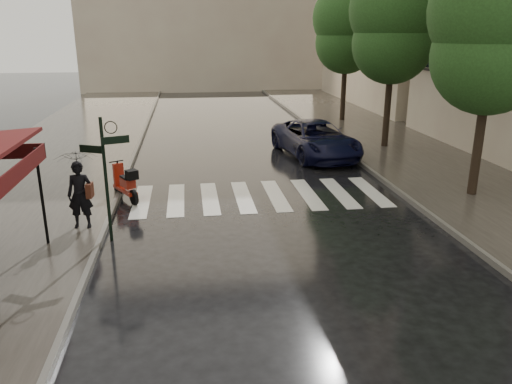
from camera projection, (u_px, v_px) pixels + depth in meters
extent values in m
plane|color=black|center=(154.00, 297.00, 9.81)|extent=(120.00, 120.00, 0.00)
cube|color=#38332D|center=(59.00, 157.00, 20.53)|extent=(6.00, 60.00, 0.12)
cube|color=#38332D|center=(400.00, 147.00, 22.45)|extent=(5.50, 60.00, 0.12)
cube|color=#595651|center=(135.00, 155.00, 20.92)|extent=(0.12, 60.00, 0.16)
cube|color=#595651|center=(340.00, 148.00, 22.08)|extent=(0.12, 60.00, 0.16)
cube|color=silver|center=(142.00, 201.00, 15.38)|extent=(0.50, 3.20, 0.01)
cube|color=silver|center=(176.00, 199.00, 15.52)|extent=(0.50, 3.20, 0.01)
cube|color=silver|center=(210.00, 198.00, 15.65)|extent=(0.50, 3.20, 0.01)
cube|color=silver|center=(243.00, 197.00, 15.79)|extent=(0.50, 3.20, 0.01)
cube|color=silver|center=(276.00, 195.00, 15.93)|extent=(0.50, 3.20, 0.01)
cube|color=silver|center=(308.00, 194.00, 16.06)|extent=(0.50, 3.20, 0.01)
cube|color=silver|center=(339.00, 192.00, 16.20)|extent=(0.50, 3.20, 0.01)
cube|color=silver|center=(370.00, 191.00, 16.34)|extent=(0.50, 3.20, 0.01)
cylinder|color=black|center=(42.00, 197.00, 11.67)|extent=(0.07, 0.07, 2.35)
cylinder|color=black|center=(106.00, 181.00, 12.01)|extent=(0.08, 0.08, 3.10)
cube|color=black|center=(115.00, 140.00, 11.75)|extent=(0.62, 0.26, 0.18)
cube|color=black|center=(91.00, 149.00, 11.73)|extent=(0.56, 0.29, 0.18)
cylinder|color=black|center=(481.00, 127.00, 15.09)|extent=(0.28, 0.28, 4.26)
sphere|color=#1B3814|center=(490.00, 56.00, 14.46)|extent=(3.40, 3.40, 3.40)
sphere|color=#1B3814|center=(497.00, 9.00, 14.07)|extent=(3.80, 3.80, 3.80)
cylinder|color=black|center=(388.00, 95.00, 21.64)|extent=(0.28, 0.28, 4.48)
sphere|color=#1B3814|center=(393.00, 43.00, 20.98)|extent=(3.40, 3.40, 3.40)
sphere|color=#1B3814|center=(395.00, 9.00, 20.57)|extent=(3.80, 3.80, 3.80)
cylinder|color=black|center=(344.00, 81.00, 28.29)|extent=(0.28, 0.28, 4.37)
sphere|color=#1B3814|center=(346.00, 43.00, 27.65)|extent=(3.40, 3.40, 3.40)
sphere|color=#1B3814|center=(347.00, 17.00, 27.24)|extent=(3.80, 3.80, 3.80)
imported|color=black|center=(80.00, 195.00, 12.77)|extent=(0.67, 0.46, 1.76)
imported|color=black|center=(75.00, 151.00, 12.41)|extent=(1.10, 1.12, 0.95)
cube|color=#4D2214|center=(90.00, 190.00, 12.75)|extent=(0.16, 0.34, 0.37)
cylinder|color=black|center=(134.00, 197.00, 14.97)|extent=(0.32, 0.47, 0.48)
cylinder|color=black|center=(118.00, 188.00, 15.92)|extent=(0.32, 0.47, 0.48)
cube|color=maroon|center=(125.00, 190.00, 15.44)|extent=(0.87, 1.27, 0.10)
cube|color=maroon|center=(128.00, 182.00, 15.16)|extent=(0.53, 0.62, 0.28)
cube|color=maroon|center=(119.00, 175.00, 15.67)|extent=(0.34, 0.26, 0.75)
cylinder|color=black|center=(116.00, 161.00, 15.62)|extent=(0.42, 0.25, 0.04)
cube|color=black|center=(132.00, 175.00, 14.78)|extent=(0.42, 0.41, 0.28)
imported|color=black|center=(315.00, 139.00, 20.76)|extent=(3.18, 5.55, 1.46)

